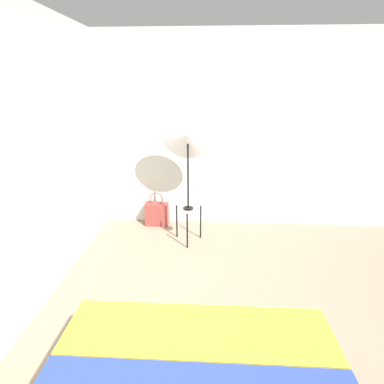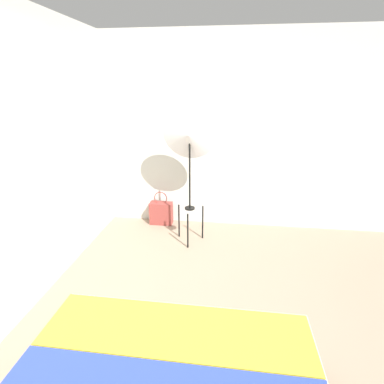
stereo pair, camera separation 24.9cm
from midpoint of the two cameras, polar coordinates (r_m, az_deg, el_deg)
name	(u,v)px [view 1 (the left image)]	position (r m, az deg, el deg)	size (l,w,h in m)	color
ground_plane	(210,383)	(2.43, 0.01, -32.71)	(14.00, 14.00, 0.00)	gray
wall_back	(212,134)	(4.13, 2.01, 10.95)	(8.00, 0.05, 2.60)	beige
wall_side_left	(35,161)	(3.05, -29.90, 5.18)	(0.05, 8.00, 2.60)	beige
photo_umbrella	(188,134)	(3.53, -2.86, 10.87)	(0.69, 0.32, 1.75)	black
tote_bag	(157,214)	(4.38, -8.34, -4.16)	(0.32, 0.15, 0.49)	brown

